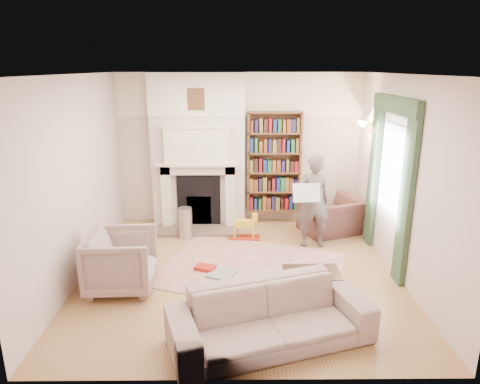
{
  "coord_description": "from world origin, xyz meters",
  "views": [
    {
      "loc": [
        -0.05,
        -5.68,
        2.9
      ],
      "look_at": [
        0.0,
        0.25,
        1.15
      ],
      "focal_mm": 32.0,
      "sensor_mm": 36.0,
      "label": 1
    }
  ],
  "objects_px": {
    "armchair_reading": "(331,216)",
    "coffee_table": "(311,288)",
    "man_reading": "(313,201)",
    "bookcase": "(274,162)",
    "armchair_left": "(121,261)",
    "rocking_horse": "(244,226)",
    "paraffin_heater": "(185,223)",
    "sofa": "(271,317)"
  },
  "relations": [
    {
      "from": "armchair_reading",
      "to": "coffee_table",
      "type": "relative_size",
      "value": 1.42
    },
    {
      "from": "armchair_reading",
      "to": "man_reading",
      "type": "bearing_deg",
      "value": 32.95
    },
    {
      "from": "bookcase",
      "to": "armchair_left",
      "type": "xyz_separation_m",
      "value": [
        -2.24,
        -2.58,
        -0.77
      ]
    },
    {
      "from": "rocking_horse",
      "to": "bookcase",
      "type": "bearing_deg",
      "value": 59.91
    },
    {
      "from": "bookcase",
      "to": "man_reading",
      "type": "xyz_separation_m",
      "value": [
        0.55,
        -1.17,
        -0.39
      ]
    },
    {
      "from": "armchair_reading",
      "to": "man_reading",
      "type": "xyz_separation_m",
      "value": [
        -0.45,
        -0.6,
        0.46
      ]
    },
    {
      "from": "armchair_reading",
      "to": "paraffin_heater",
      "type": "height_order",
      "value": "armchair_reading"
    },
    {
      "from": "armchair_reading",
      "to": "paraffin_heater",
      "type": "bearing_deg",
      "value": -15.12
    },
    {
      "from": "armchair_reading",
      "to": "rocking_horse",
      "type": "height_order",
      "value": "armchair_reading"
    },
    {
      "from": "sofa",
      "to": "paraffin_heater",
      "type": "bearing_deg",
      "value": 95.0
    },
    {
      "from": "man_reading",
      "to": "paraffin_heater",
      "type": "xyz_separation_m",
      "value": [
        -2.14,
        0.37,
        -0.51
      ]
    },
    {
      "from": "paraffin_heater",
      "to": "man_reading",
      "type": "bearing_deg",
      "value": -9.8
    },
    {
      "from": "armchair_reading",
      "to": "armchair_left",
      "type": "distance_m",
      "value": 3.81
    },
    {
      "from": "armchair_left",
      "to": "man_reading",
      "type": "xyz_separation_m",
      "value": [
        2.79,
        1.41,
        0.38
      ]
    },
    {
      "from": "coffee_table",
      "to": "rocking_horse",
      "type": "xyz_separation_m",
      "value": [
        -0.8,
        2.13,
        0.01
      ]
    },
    {
      "from": "sofa",
      "to": "armchair_reading",
      "type": "bearing_deg",
      "value": 49.56
    },
    {
      "from": "paraffin_heater",
      "to": "armchair_reading",
      "type": "bearing_deg",
      "value": 5.07
    },
    {
      "from": "armchair_reading",
      "to": "sofa",
      "type": "relative_size",
      "value": 0.46
    },
    {
      "from": "armchair_reading",
      "to": "coffee_table",
      "type": "distance_m",
      "value": 2.55
    },
    {
      "from": "man_reading",
      "to": "paraffin_heater",
      "type": "relative_size",
      "value": 2.84
    },
    {
      "from": "man_reading",
      "to": "paraffin_heater",
      "type": "height_order",
      "value": "man_reading"
    },
    {
      "from": "armchair_reading",
      "to": "coffee_table",
      "type": "height_order",
      "value": "armchair_reading"
    },
    {
      "from": "bookcase",
      "to": "rocking_horse",
      "type": "bearing_deg",
      "value": -123.2
    },
    {
      "from": "coffee_table",
      "to": "man_reading",
      "type": "bearing_deg",
      "value": 80.15
    },
    {
      "from": "bookcase",
      "to": "rocking_horse",
      "type": "xyz_separation_m",
      "value": [
        -0.57,
        -0.87,
        -0.94
      ]
    },
    {
      "from": "bookcase",
      "to": "armchair_reading",
      "type": "height_order",
      "value": "bookcase"
    },
    {
      "from": "bookcase",
      "to": "sofa",
      "type": "height_order",
      "value": "bookcase"
    },
    {
      "from": "bookcase",
      "to": "man_reading",
      "type": "height_order",
      "value": "bookcase"
    },
    {
      "from": "armchair_reading",
      "to": "paraffin_heater",
      "type": "xyz_separation_m",
      "value": [
        -2.59,
        -0.23,
        -0.05
      ]
    },
    {
      "from": "coffee_table",
      "to": "armchair_left",
      "type": "bearing_deg",
      "value": 170.2
    },
    {
      "from": "armchair_reading",
      "to": "paraffin_heater",
      "type": "relative_size",
      "value": 1.81
    },
    {
      "from": "armchair_left",
      "to": "sofa",
      "type": "relative_size",
      "value": 0.41
    },
    {
      "from": "sofa",
      "to": "paraffin_heater",
      "type": "xyz_separation_m",
      "value": [
        -1.26,
        2.98,
        -0.04
      ]
    },
    {
      "from": "coffee_table",
      "to": "sofa",
      "type": "bearing_deg",
      "value": -126.29
    },
    {
      "from": "paraffin_heater",
      "to": "armchair_left",
      "type": "bearing_deg",
      "value": -110.01
    },
    {
      "from": "rocking_horse",
      "to": "coffee_table",
      "type": "bearing_deg",
      "value": -66.21
    },
    {
      "from": "man_reading",
      "to": "coffee_table",
      "type": "distance_m",
      "value": 1.94
    },
    {
      "from": "bookcase",
      "to": "armchair_left",
      "type": "bearing_deg",
      "value": -130.98
    },
    {
      "from": "rocking_horse",
      "to": "man_reading",
      "type": "bearing_deg",
      "value": -12.02
    },
    {
      "from": "man_reading",
      "to": "bookcase",
      "type": "bearing_deg",
      "value": -68.84
    },
    {
      "from": "armchair_left",
      "to": "bookcase",
      "type": "bearing_deg",
      "value": -43.49
    },
    {
      "from": "paraffin_heater",
      "to": "rocking_horse",
      "type": "bearing_deg",
      "value": -3.77
    }
  ]
}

